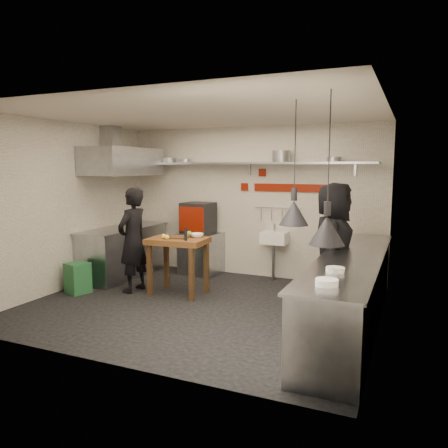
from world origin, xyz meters
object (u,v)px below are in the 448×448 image
at_px(prep_table, 178,266).
at_px(chef_right, 333,247).
at_px(combi_oven, 198,218).
at_px(chef_left, 133,240).
at_px(oven_stand, 201,253).
at_px(green_bin, 78,278).

distance_m(prep_table, chef_right, 2.48).
bearing_deg(combi_oven, chef_left, -102.29).
distance_m(chef_left, chef_right, 3.20).
relative_size(oven_stand, prep_table, 0.87).
height_order(oven_stand, prep_table, prep_table).
height_order(combi_oven, chef_right, chef_right).
xyz_separation_m(prep_table, chef_right, (2.42, 0.21, 0.46)).
xyz_separation_m(oven_stand, prep_table, (0.27, -1.38, 0.06)).
bearing_deg(prep_table, oven_stand, 97.59).
height_order(combi_oven, green_bin, combi_oven).
relative_size(green_bin, prep_table, 0.54).
relative_size(prep_table, chef_left, 0.53).
distance_m(oven_stand, combi_oven, 0.69).
bearing_deg(prep_table, green_bin, -161.48).
relative_size(oven_stand, chef_left, 0.46).
bearing_deg(oven_stand, chef_right, -19.31).
xyz_separation_m(combi_oven, chef_right, (2.74, -1.13, -0.17)).
height_order(oven_stand, green_bin, oven_stand).
relative_size(green_bin, chef_right, 0.27).
bearing_deg(combi_oven, oven_stand, 44.64).
distance_m(oven_stand, chef_left, 1.68).
bearing_deg(combi_oven, prep_table, -72.61).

